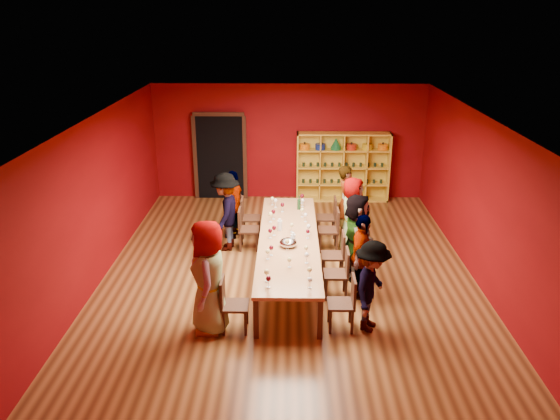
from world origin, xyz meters
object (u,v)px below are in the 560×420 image
Objects in this scene: person_right_3 at (352,214)px; chair_person_left_3 at (245,227)px; shelving_unit at (343,164)px; person_left_0 at (209,277)px; person_right_4 at (346,202)px; spittoon_bowl at (288,243)px; person_left_3 at (226,212)px; person_right_2 at (356,236)px; wine_bottle at (299,204)px; chair_person_right_4 at (330,215)px; chair_person_left_4 at (247,215)px; person_right_1 at (361,257)px; chair_person_left_0 at (230,302)px; chair_person_right_0 at (346,300)px; chair_person_right_1 at (341,271)px; chair_person_right_2 at (337,253)px; tasting_table at (289,240)px; person_right_0 at (372,286)px; chair_person_right_3 at (332,227)px.

chair_person_left_3 is at bearing 108.78° from person_right_3.
shelving_unit is 1.30× the size of person_left_0.
person_right_4 is 2.59m from spittoon_bowl.
shelving_unit reaches higher than person_left_3.
person_left_3 is 1.00× the size of person_right_2.
spittoon_bowl is at bearing 96.05° from person_right_2.
person_right_3 is 0.97× the size of person_right_4.
chair_person_right_4 is at bearing 25.89° from wine_bottle.
person_right_1 is (2.17, -2.65, 0.27)m from chair_person_left_4.
person_right_3 is 1.78× the size of chair_person_right_4.
chair_person_left_0 is at bearing -110.24° from shelving_unit.
wine_bottle is at bearing 101.52° from chair_person_right_0.
chair_person_right_1 is at bearing -55.55° from chair_person_left_4.
chair_person_right_2 is (2.21, -1.24, -0.33)m from person_left_3.
shelving_unit is 5.17m from person_right_1.
chair_person_right_4 is (2.13, 3.80, -0.42)m from person_left_0.
shelving_unit is 6.68m from chair_person_left_0.
chair_person_left_4 is at bearing 170.71° from person_left_0.
tasting_table is 2.15m from chair_person_left_0.
tasting_table is at bearing 143.24° from person_left_0.
person_right_4 reaches higher than chair_person_right_0.
person_right_1 is at bearing -91.56° from shelving_unit.
person_right_0 is 4.89× the size of wine_bottle.
person_right_0 is 3.04m from chair_person_right_3.
chair_person_right_3 is at bearing 164.83° from person_right_4.
chair_person_right_1 is at bearing 54.55° from person_left_3.
person_right_2 is at bearing -29.86° from chair_person_left_3.
tasting_table is 1.52m from person_right_1.
chair_person_right_2 is (1.82, -1.24, 0.00)m from chair_person_left_3.
person_left_0 is 3.09m from person_right_2.
person_right_3 is (2.23, -0.66, 0.30)m from chair_person_left_4.
shelving_unit is at bearing 53.99° from chair_person_left_3.
chair_person_right_0 is 3.01m from chair_person_right_3.
person_right_0 is 3.73m from person_right_4.
chair_person_left_3 is 3.52m from chair_person_right_0.
person_right_0 is at bearing -161.51° from person_right_3.
person_right_4 is (-0.00, 2.71, 0.04)m from person_right_1.
chair_person_left_3 is 0.58× the size of person_right_1.
chair_person_left_4 is 0.55× the size of person_right_4.
chair_person_left_3 is 2.91× the size of wine_bottle.
person_right_3 is at bearing -16.62° from chair_person_left_4.
spittoon_bowl is (-0.01, -0.40, 0.13)m from tasting_table.
chair_person_right_0 is 0.46m from person_right_0.
person_right_2 is at bearing -91.81° from shelving_unit.
shelving_unit is 6.78m from person_left_0.
chair_person_left_3 is at bearing -158.52° from chair_person_right_4.
chair_person_left_0 is 2.59m from chair_person_right_2.
chair_person_right_3 is (1.82, -0.00, 0.00)m from chair_person_left_3.
shelving_unit reaches higher than person_right_3.
person_right_0 is at bearing -69.31° from chair_person_right_1.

